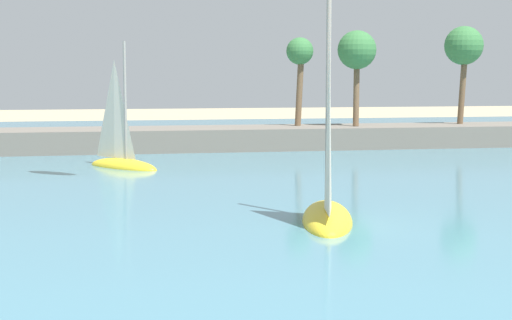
{
  "coord_description": "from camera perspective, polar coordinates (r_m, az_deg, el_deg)",
  "views": [
    {
      "loc": [
        -0.68,
        -5.9,
        6.16
      ],
      "look_at": [
        2.92,
        14.1,
        3.9
      ],
      "focal_mm": 55.32,
      "sensor_mm": 36.0,
      "label": 1
    }
  ],
  "objects": [
    {
      "name": "sailboat_near_shore",
      "position": [
        51.65,
        -9.68,
        0.34
      ],
      "size": [
        5.25,
        5.73,
        8.69
      ],
      "color": "yellow",
      "rests_on": "sea"
    },
    {
      "name": "sailboat_far_left",
      "position": [
        32.43,
        5.19,
        -2.93
      ],
      "size": [
        3.63,
        7.14,
        9.93
      ],
      "color": "yellow",
      "rests_on": "sea"
    },
    {
      "name": "palm_headland",
      "position": [
        62.69,
        -9.81,
        2.26
      ],
      "size": [
        97.92,
        6.0,
        10.96
      ],
      "color": "slate",
      "rests_on": "ground"
    },
    {
      "name": "sea",
      "position": [
        59.31,
        -9.48,
        0.32
      ],
      "size": [
        220.0,
        87.03,
        0.06
      ],
      "primitive_type": "cube",
      "color": "teal",
      "rests_on": "ground"
    }
  ]
}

